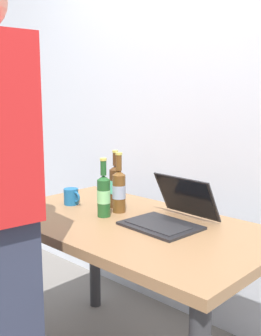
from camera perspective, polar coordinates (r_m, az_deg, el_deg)
The scene contains 7 objects.
desk at distance 1.92m, azimuth -0.19°, elevation -10.82°, with size 1.33×0.75×0.77m.
laptop at distance 1.84m, azimuth 5.62°, elevation -6.47°, with size 0.35×0.37×0.21m.
beer_bottle_brown at distance 2.00m, azimuth -1.63°, elevation -3.05°, with size 0.07×0.07×0.30m.
beer_bottle_dark at distance 1.93m, azimuth -3.79°, elevation -3.70°, with size 0.06×0.06×0.28m.
beer_bottle_green at distance 2.09m, azimuth -2.14°, elevation -2.42°, with size 0.06×0.06×0.30m.
coffee_mug at distance 2.17m, azimuth -8.38°, elevation -4.01°, with size 0.11×0.08×0.09m.
back_wall at distance 2.34m, azimuth 11.66°, elevation 8.92°, with size 6.00×0.10×2.60m, color silver.
Camera 1 is at (1.24, -1.29, 1.34)m, focal length 43.37 mm.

